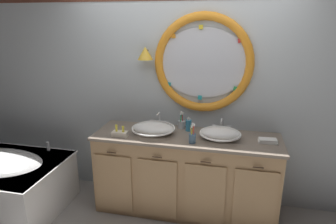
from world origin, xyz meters
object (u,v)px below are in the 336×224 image
(folded_hand_towel, at_px, (268,141))
(toiletry_basket, at_px, (120,133))
(sink_basin_left, at_px, (153,128))
(sink_basin_right, at_px, (220,134))
(toothbrush_holder_right, at_px, (192,138))
(soap_dispenser, at_px, (189,125))
(toothbrush_holder_left, at_px, (181,124))

(folded_hand_towel, height_order, toiletry_basket, toiletry_basket)
(sink_basin_left, distance_m, sink_basin_right, 0.71)
(sink_basin_left, height_order, toothbrush_holder_right, toothbrush_holder_right)
(soap_dispenser, bearing_deg, toothbrush_holder_right, -74.72)
(sink_basin_right, height_order, toothbrush_holder_left, toothbrush_holder_left)
(sink_basin_right, relative_size, toothbrush_holder_right, 2.05)
(sink_basin_right, distance_m, soap_dispenser, 0.40)
(sink_basin_left, relative_size, toiletry_basket, 2.89)
(toothbrush_holder_right, bearing_deg, sink_basin_left, 160.28)
(toothbrush_holder_right, distance_m, toiletry_basket, 0.77)
(folded_hand_towel, bearing_deg, sink_basin_right, -177.65)
(soap_dispenser, height_order, folded_hand_towel, soap_dispenser)
(sink_basin_left, distance_m, toothbrush_holder_right, 0.48)
(soap_dispenser, bearing_deg, toothbrush_holder_left, 145.67)
(soap_dispenser, bearing_deg, folded_hand_towel, -10.61)
(toothbrush_holder_left, bearing_deg, sink_basin_right, -27.96)
(sink_basin_right, distance_m, toothbrush_holder_left, 0.51)
(sink_basin_right, relative_size, soap_dispenser, 2.74)
(toothbrush_holder_left, height_order, folded_hand_towel, toothbrush_holder_left)
(soap_dispenser, bearing_deg, toiletry_basket, -154.10)
(sink_basin_left, relative_size, sink_basin_right, 1.11)
(toothbrush_holder_right, xyz_separation_m, folded_hand_towel, (0.74, 0.18, -0.04))
(sink_basin_left, height_order, toiletry_basket, toiletry_basket)
(sink_basin_left, bearing_deg, soap_dispenser, 26.20)
(sink_basin_left, xyz_separation_m, sink_basin_right, (0.71, 0.00, 0.00))
(toothbrush_holder_left, bearing_deg, toiletry_basket, -146.15)
(toothbrush_holder_right, bearing_deg, folded_hand_towel, 13.68)
(sink_basin_right, distance_m, folded_hand_towel, 0.48)
(toothbrush_holder_left, distance_m, soap_dispenser, 0.11)
(folded_hand_towel, bearing_deg, toothbrush_holder_right, -166.32)
(toiletry_basket, bearing_deg, sink_basin_right, 8.51)
(sink_basin_left, bearing_deg, folded_hand_towel, 0.94)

